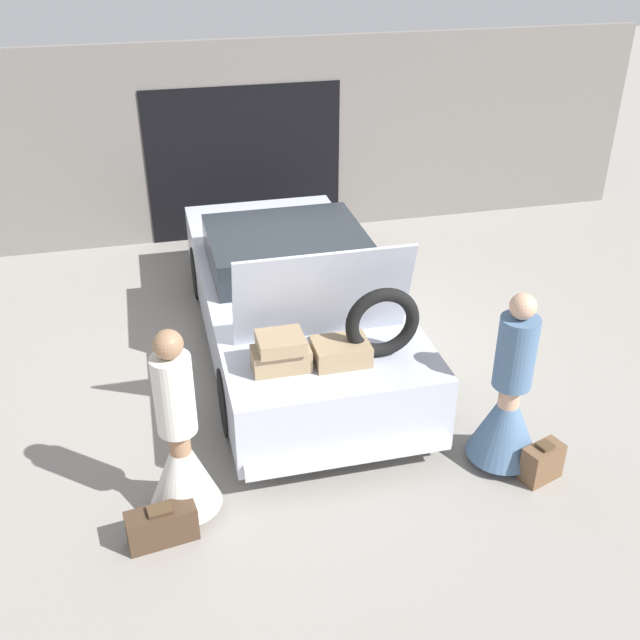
% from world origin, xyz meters
% --- Properties ---
extents(ground_plane, '(40.00, 40.00, 0.00)m').
position_xyz_m(ground_plane, '(0.00, 0.00, 0.00)').
color(ground_plane, gray).
extents(garage_wall_back, '(12.00, 0.14, 2.80)m').
position_xyz_m(garage_wall_back, '(0.00, 3.36, 1.39)').
color(garage_wall_back, slate).
rests_on(garage_wall_back, ground_plane).
extents(car, '(1.97, 4.75, 1.83)m').
position_xyz_m(car, '(0.00, -0.01, 0.61)').
color(car, '#B2B7C6').
rests_on(car, ground_plane).
extents(person_left, '(0.59, 0.59, 1.74)m').
position_xyz_m(person_left, '(-1.41, -2.38, 0.62)').
color(person_left, '#997051').
rests_on(person_left, ground_plane).
extents(person_right, '(0.64, 0.64, 1.70)m').
position_xyz_m(person_right, '(1.41, -2.41, 0.61)').
color(person_right, tan).
rests_on(person_right, ground_plane).
extents(suitcase_beside_left_person, '(0.57, 0.29, 0.34)m').
position_xyz_m(suitcase_beside_left_person, '(-1.62, -2.67, 0.16)').
color(suitcase_beside_left_person, '#473323').
rests_on(suitcase_beside_left_person, ground_plane).
extents(suitcase_beside_right_person, '(0.40, 0.30, 0.38)m').
position_xyz_m(suitcase_beside_right_person, '(1.64, -2.72, 0.17)').
color(suitcase_beside_right_person, brown).
rests_on(suitcase_beside_right_person, ground_plane).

